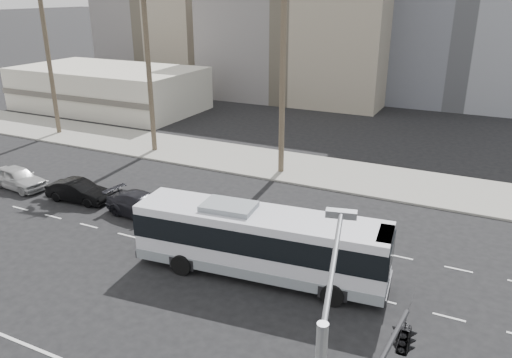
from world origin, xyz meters
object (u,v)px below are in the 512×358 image
Objects in this scene: car_a at (143,205)px; traffic_signal at (399,352)px; city_bus at (260,240)px; car_b at (79,191)px; car_c at (18,178)px.

traffic_signal reaches higher than car_a.
city_bus is 15.57m from car_b.
car_a is at bearing 157.17° from city_bus.
city_bus is at bearing -105.63° from car_b.
traffic_signal is (29.25, -12.45, 4.46)m from car_c.
car_b is 0.71× the size of traffic_signal.
car_a is 22.36m from traffic_signal.
car_c is at bearing 166.30° from city_bus.
city_bus reaches higher than car_a.
car_b is at bearing 162.92° from city_bus.
city_bus is at bearing -101.32° from car_a.
city_bus is 21.19m from car_c.
traffic_signal reaches higher than car_b.
city_bus is 2.05× the size of traffic_signal.
traffic_signal is at bearing -54.43° from city_bus.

